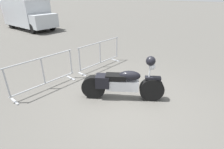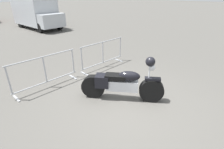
# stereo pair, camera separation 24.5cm
# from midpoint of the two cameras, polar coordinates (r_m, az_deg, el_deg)

# --- Properties ---
(ground_plane) EXTENTS (120.00, 120.00, 0.00)m
(ground_plane) POSITION_cam_midpoint_polar(r_m,az_deg,el_deg) (5.04, 5.83, -9.12)
(ground_plane) COLOR #54514C
(motorcycle) EXTENTS (1.59, 1.97, 1.33)m
(motorcycle) POSITION_cam_midpoint_polar(r_m,az_deg,el_deg) (4.93, 4.69, -2.95)
(motorcycle) COLOR black
(motorcycle) RESTS_ON ground
(crowd_barrier_near) EXTENTS (2.20, 0.49, 1.07)m
(crowd_barrier_near) POSITION_cam_midpoint_polar(r_m,az_deg,el_deg) (5.86, -19.86, 0.82)
(crowd_barrier_near) COLOR #9EA0A5
(crowd_barrier_near) RESTS_ON ground
(crowd_barrier_far) EXTENTS (2.20, 0.49, 1.07)m
(crowd_barrier_far) POSITION_cam_midpoint_polar(r_m,az_deg,el_deg) (7.11, -2.00, 6.65)
(crowd_barrier_far) COLOR #9EA0A5
(crowd_barrier_far) RESTS_ON ground
(delivery_van) EXTENTS (2.29, 5.12, 2.31)m
(delivery_van) POSITION_cam_midpoint_polar(r_m,az_deg,el_deg) (16.48, -23.09, 18.01)
(delivery_van) COLOR #B2B7BC
(delivery_van) RESTS_ON ground
(pedestrian) EXTENTS (0.48, 0.48, 1.69)m
(pedestrian) POSITION_cam_midpoint_polar(r_m,az_deg,el_deg) (20.05, -28.78, 17.04)
(pedestrian) COLOR #262838
(pedestrian) RESTS_ON ground
(planter_island) EXTENTS (4.15, 4.15, 1.23)m
(planter_island) POSITION_cam_midpoint_polar(r_m,az_deg,el_deg) (21.45, -21.00, 17.30)
(planter_island) COLOR #ADA89E
(planter_island) RESTS_ON ground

